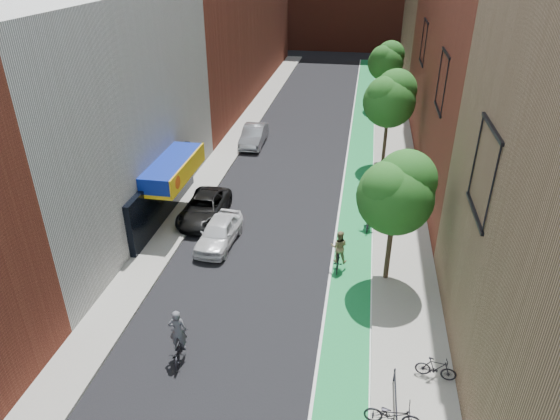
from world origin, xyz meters
The scene contains 16 objects.
bike_lane centered at (4.00, 26.00, 0.01)m, with size 2.00×68.00×0.01m, color #157832.
sidewalk_left centered at (-6.00, 26.00, 0.07)m, with size 2.00×68.00×0.15m, color gray.
sidewalk_right centered at (6.50, 26.00, 0.07)m, with size 3.00×68.00×0.15m, color gray.
building_left_white centered at (-11.00, 14.00, 6.00)m, with size 8.00×20.00×12.00m, color silver.
tree_near centered at (5.65, 10.02, 4.66)m, with size 3.40×3.36×6.42m.
tree_mid centered at (5.65, 24.02, 4.89)m, with size 3.55×3.53×6.74m.
tree_far centered at (5.65, 38.02, 4.50)m, with size 3.30×3.25×6.21m.
parked_car_white centered at (-3.00, 11.74, 0.71)m, with size 1.67×4.15×1.41m, color silver.
parked_car_black centered at (-4.60, 14.28, 0.67)m, with size 2.22×4.82×1.34m, color black.
parked_car_silver centered at (-4.35, 26.35, 0.76)m, with size 1.61×4.61×1.52m, color gray.
cyclist_lead centered at (-2.26, 3.56, 0.74)m, with size 1.01×1.95×2.19m.
cyclist_lane_near centered at (3.32, 10.58, 0.88)m, with size 0.83×1.62×2.04m.
cyclist_lane_mid centered at (4.70, 14.81, 0.77)m, with size 1.03×1.78×2.05m.
cyclist_lane_far centered at (4.70, 17.62, 0.83)m, with size 1.01×1.78×1.91m.
parked_bike_mid centered at (7.27, 4.03, 0.59)m, with size 0.41×1.46×0.88m, color black.
parked_bike_far centered at (5.67, 1.70, 0.63)m, with size 0.64×1.84×0.97m, color black.
Camera 1 is at (3.95, -9.80, 14.13)m, focal length 32.00 mm.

